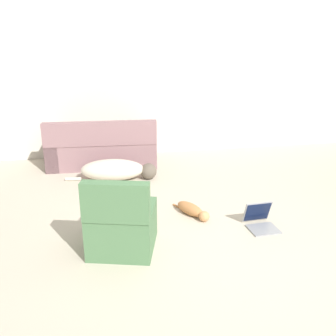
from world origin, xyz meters
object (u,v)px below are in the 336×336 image
object	(u,v)px
couch	(102,149)
cat	(192,210)
laptop_open	(260,219)
side_chair	(122,225)
dog	(116,170)

from	to	relation	value
couch	cat	xyz separation A→B (m)	(0.96, -2.05, -0.20)
laptop_open	side_chair	size ratio (longest dim) A/B	0.46
dog	laptop_open	bearing A→B (deg)	-42.74
couch	laptop_open	distance (m)	2.93
dog	laptop_open	size ratio (longest dim) A/B	3.67
dog	side_chair	size ratio (longest dim) A/B	1.70
dog	side_chair	xyz separation A→B (m)	(-0.05, -1.91, 0.12)
dog	cat	bearing A→B (deg)	-51.98
couch	laptop_open	size ratio (longest dim) A/B	4.80
couch	dog	xyz separation A→B (m)	(0.17, -0.72, -0.11)
side_chair	dog	bearing A→B (deg)	-76.19
couch	side_chair	size ratio (longest dim) A/B	2.23
cat	dog	bearing A→B (deg)	-177.13
laptop_open	cat	bearing A→B (deg)	146.12
couch	laptop_open	xyz separation A→B (m)	(1.62, -2.44, -0.18)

